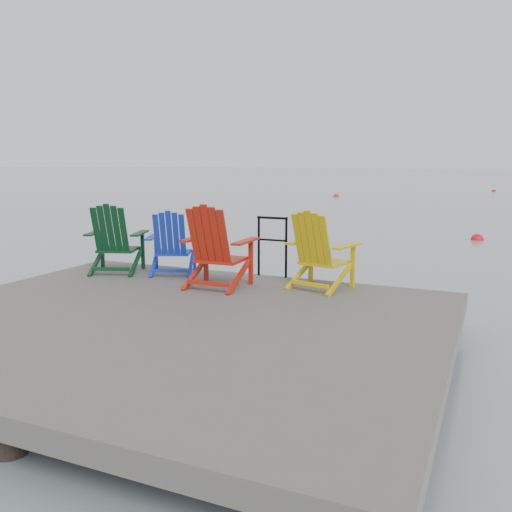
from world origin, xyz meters
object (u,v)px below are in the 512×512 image
at_px(handrail, 272,241).
at_px(buoy_a, 477,240).
at_px(chair_blue, 172,243).
at_px(chair_yellow, 319,250).
at_px(chair_green, 115,239).
at_px(chair_red, 216,247).
at_px(buoy_b, 336,197).
at_px(buoy_d, 494,192).

relative_size(handrail, buoy_a, 2.53).
bearing_deg(chair_blue, chair_yellow, -24.12).
xyz_separation_m(chair_green, chair_yellow, (3.19, 0.25, -0.00)).
bearing_deg(handrail, chair_red, -112.57).
bearing_deg(chair_red, handrail, 65.95).
distance_m(chair_red, buoy_b, 28.48).
distance_m(handrail, chair_red, 1.08).
height_order(chair_green, chair_red, chair_red).
relative_size(chair_yellow, buoy_d, 3.20).
relative_size(chair_red, chair_yellow, 1.07).
relative_size(chair_green, chair_blue, 1.10).
distance_m(chair_red, buoy_d, 38.69).
height_order(chair_blue, chair_yellow, chair_yellow).
height_order(buoy_a, buoy_d, buoy_a).
height_order(handrail, buoy_d, handrail).
xyz_separation_m(chair_green, buoy_d, (5.08, 38.29, -1.03)).
bearing_deg(handrail, chair_green, -162.33).
xyz_separation_m(chair_red, buoy_d, (3.18, 38.54, -1.07)).
relative_size(handrail, chair_green, 0.85).
xyz_separation_m(chair_blue, chair_red, (1.04, -0.53, 0.08)).
bearing_deg(buoy_b, chair_green, -81.37).
bearing_deg(buoy_a, chair_yellow, -99.95).
bearing_deg(buoy_a, buoy_b, 117.25).
distance_m(chair_green, buoy_b, 27.88).
height_order(chair_blue, buoy_d, chair_blue).
xyz_separation_m(chair_green, buoy_a, (4.89, 9.93, -1.03)).
height_order(chair_blue, chair_red, chair_red).
bearing_deg(buoy_a, chair_red, -106.35).
bearing_deg(buoy_d, chair_yellow, -92.85).
bearing_deg(chair_yellow, chair_green, -162.88).
xyz_separation_m(chair_red, chair_yellow, (1.29, 0.51, -0.04)).
distance_m(chair_green, chair_red, 1.91).
relative_size(chair_red, buoy_b, 2.92).
distance_m(handrail, buoy_b, 27.60).
bearing_deg(chair_blue, buoy_b, 76.80).
relative_size(chair_green, buoy_b, 2.75).
distance_m(buoy_a, buoy_b, 19.81).
height_order(chair_green, buoy_a, chair_green).
relative_size(chair_yellow, buoy_a, 2.96).
distance_m(handrail, chair_yellow, 1.00).
bearing_deg(buoy_d, handrail, -94.22).
bearing_deg(chair_blue, handrail, -5.92).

